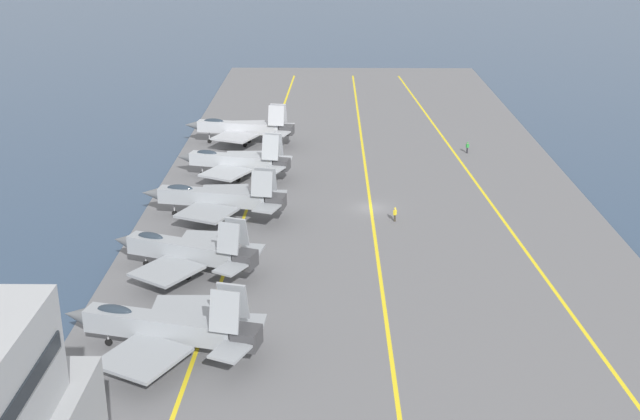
{
  "coord_description": "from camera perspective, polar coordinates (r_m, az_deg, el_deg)",
  "views": [
    {
      "loc": [
        -89.64,
        5.04,
        33.98
      ],
      "look_at": [
        -7.43,
        5.99,
        2.9
      ],
      "focal_mm": 45.0,
      "sensor_mm": 36.0,
      "label": 1
    }
  ],
  "objects": [
    {
      "name": "ground_plane",
      "position": [
        95.99,
        3.63,
        -0.07
      ],
      "size": [
        2000.0,
        2000.0,
        0.0
      ],
      "primitive_type": "plane",
      "color": "#2D425B"
    },
    {
      "name": "crew_yellow_vest",
      "position": [
        91.6,
        5.35,
        -0.27
      ],
      "size": [
        0.46,
        0.43,
        1.7
      ],
      "color": "#383328",
      "rests_on": "carrier_deck"
    },
    {
      "name": "crew_green_vest",
      "position": [
        118.97,
        10.44,
        4.43
      ],
      "size": [
        0.39,
        0.45,
        1.69
      ],
      "color": "#232328",
      "rests_on": "carrier_deck"
    },
    {
      "name": "parked_jet_fifth",
      "position": [
        121.33,
        -5.62,
        5.85
      ],
      "size": [
        12.82,
        16.91,
        6.42
      ],
      "color": "#A8AAAF",
      "rests_on": "carrier_deck"
    },
    {
      "name": "deck_stripe_centerline",
      "position": [
        95.85,
        3.64,
        0.16
      ],
      "size": [
        160.56,
        0.36,
        0.01
      ],
      "primitive_type": "cube",
      "color": "yellow",
      "rests_on": "carrier_deck"
    },
    {
      "name": "deck_stripe_edge_line",
      "position": [
        96.21,
        -5.18,
        0.2
      ],
      "size": [
        160.51,
        4.91,
        0.01
      ],
      "primitive_type": "cube",
      "rotation": [
        0.0,
        0.0,
        -0.03
      ],
      "color": "yellow",
      "rests_on": "carrier_deck"
    },
    {
      "name": "parked_jet_second",
      "position": [
        78.94,
        -9.56,
        -2.85
      ],
      "size": [
        13.45,
        15.54,
        6.27
      ],
      "color": "gray",
      "rests_on": "carrier_deck"
    },
    {
      "name": "parked_jet_nearest",
      "position": [
        65.45,
        -11.11,
        -8.13
      ],
      "size": [
        13.84,
        16.85,
        6.61
      ],
      "color": "gray",
      "rests_on": "carrier_deck"
    },
    {
      "name": "parked_jet_fourth",
      "position": [
        105.93,
        -6.06,
        3.49
      ],
      "size": [
        12.93,
        15.6,
        6.45
      ],
      "color": "#9EA3A8",
      "rests_on": "carrier_deck"
    },
    {
      "name": "carrier_deck",
      "position": [
        95.92,
        3.63,
        0.05
      ],
      "size": [
        178.4,
        53.68,
        0.4
      ],
      "primitive_type": "cube",
      "color": "slate",
      "rests_on": "ground"
    },
    {
      "name": "parked_jet_third",
      "position": [
        92.26,
        -7.44,
        0.88
      ],
      "size": [
        12.96,
        17.1,
        6.3
      ],
      "color": "gray",
      "rests_on": "carrier_deck"
    },
    {
      "name": "deck_stripe_foul_line",
      "position": [
        97.74,
        12.31,
        0.12
      ],
      "size": [
        160.27,
        10.47,
        0.01
      ],
      "primitive_type": "cube",
      "rotation": [
        0.0,
        0.0,
        0.06
      ],
      "color": "yellow",
      "rests_on": "carrier_deck"
    }
  ]
}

